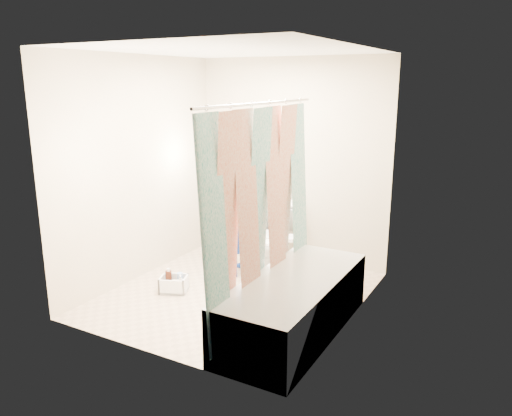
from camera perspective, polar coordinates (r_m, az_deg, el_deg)
The scene contains 14 objects.
floor at distance 5.20m, azimuth -2.33°, elevation -9.84°, with size 2.60×2.60×0.00m, color tan.
ceiling at distance 4.75m, azimuth -2.63°, elevation 17.61°, with size 2.40×2.60×0.02m, color white.
wall_back at distance 5.96m, azimuth 4.08°, elevation 5.35°, with size 2.40×0.02×2.40m, color beige.
wall_front at distance 3.81m, azimuth -12.71°, elevation -0.11°, with size 2.40×0.02×2.40m, color beige.
wall_left at distance 5.54m, azimuth -13.15°, elevation 4.33°, with size 0.02×2.60×2.40m, color beige.
wall_right at distance 4.34m, azimuth 11.19°, elevation 1.72°, with size 0.02×2.60×2.40m, color beige.
bathtub at distance 4.38m, azimuth 4.39°, elevation -10.83°, with size 0.70×1.75×0.50m.
curtain_rod at distance 4.12m, azimuth 0.58°, elevation 11.87°, with size 0.02×0.02×1.90m, color silver.
shower_curtain at distance 4.26m, azimuth 0.55°, elevation -0.73°, with size 0.06×1.75×1.80m, color white.
toilet at distance 5.66m, azimuth 2.12°, elevation -3.60°, with size 0.43×0.75×0.77m, color white.
tank_lid at distance 5.53m, azimuth 1.92°, elevation -3.33°, with size 0.47×0.20×0.04m, color white.
tank_internals at distance 5.76m, azimuth 2.05°, elevation 0.57°, with size 0.18×0.09×0.25m.
plumber at distance 5.53m, azimuth -2.21°, elevation 0.15°, with size 0.56×0.37×1.55m, color navy.
cleaning_caddy at distance 5.30m, azimuth -9.28°, elevation -8.64°, with size 0.34×0.31×0.21m.
Camera 1 is at (2.48, -4.04, 2.13)m, focal length 35.00 mm.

